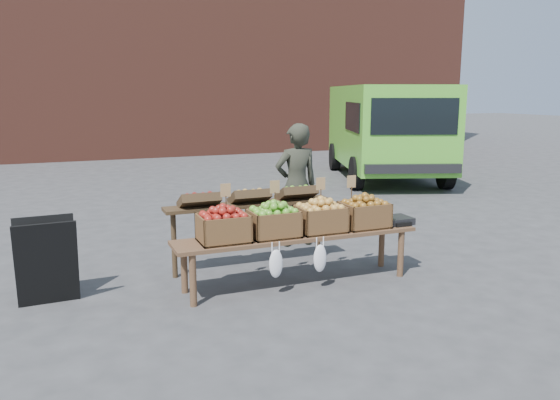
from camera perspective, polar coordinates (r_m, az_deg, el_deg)
name	(u,v)px	position (r m, az deg, el deg)	size (l,w,h in m)	color
ground	(361,293)	(5.87, 8.42, -9.56)	(80.00, 80.00, 0.00)	#414143
brick_building	(139,4)	(20.13, -14.54, 19.19)	(24.00, 4.00, 10.00)	brown
delivery_van	(385,133)	(13.51, 10.96, 6.90)	(2.28, 4.97, 2.23)	#56BA31
vendor	(296,185)	(7.39, 1.72, 1.55)	(0.61, 0.40, 1.67)	#2D2F24
chalkboard_sign	(47,261)	(5.88, -23.21, -5.88)	(0.57, 0.32, 0.87)	black
back_table	(250,226)	(6.45, -3.19, -2.72)	(2.10, 0.44, 1.04)	#3A2919
display_bench	(297,259)	(5.97, 1.81, -6.19)	(2.70, 0.56, 0.57)	brown
crate_golden_apples	(223,228)	(5.59, -5.94, -2.94)	(0.50, 0.40, 0.28)	maroon
crate_russet_pears	(274,223)	(5.76, -0.67, -2.46)	(0.50, 0.40, 0.28)	#558225
crate_red_apples	(320,219)	(5.98, 4.25, -1.99)	(0.50, 0.40, 0.28)	#D8CF4F
crate_green_apples	(364,215)	(6.23, 8.79, -1.54)	(0.50, 0.40, 0.28)	brown
weighing_scale	(396,220)	(6.48, 12.00, -2.07)	(0.34, 0.30, 0.08)	black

